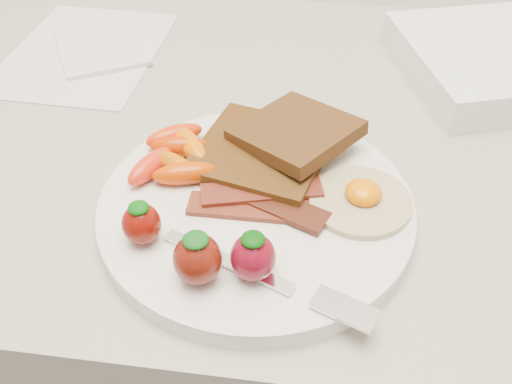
# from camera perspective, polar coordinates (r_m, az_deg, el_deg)

# --- Properties ---
(counter) EXTENTS (2.00, 0.60, 0.90)m
(counter) POSITION_cam_1_polar(r_m,az_deg,el_deg) (0.94, 0.07, -15.61)
(counter) COLOR gray
(counter) RESTS_ON ground
(plate) EXTENTS (0.27, 0.27, 0.02)m
(plate) POSITION_cam_1_polar(r_m,az_deg,el_deg) (0.49, 0.00, -1.63)
(plate) COLOR white
(plate) RESTS_ON counter
(toast_lower) EXTENTS (0.14, 0.14, 0.01)m
(toast_lower) POSITION_cam_1_polar(r_m,az_deg,el_deg) (0.52, 0.55, 3.93)
(toast_lower) COLOR black
(toast_lower) RESTS_ON plate
(toast_upper) EXTENTS (0.13, 0.13, 0.02)m
(toast_upper) POSITION_cam_1_polar(r_m,az_deg,el_deg) (0.53, 4.00, 6.00)
(toast_upper) COLOR black
(toast_upper) RESTS_ON toast_lower
(fried_egg) EXTENTS (0.10, 0.10, 0.02)m
(fried_egg) POSITION_cam_1_polar(r_m,az_deg,el_deg) (0.49, 10.45, -0.67)
(fried_egg) COLOR beige
(fried_egg) RESTS_ON plate
(bacon_strips) EXTENTS (0.12, 0.07, 0.01)m
(bacon_strips) POSITION_cam_1_polar(r_m,az_deg,el_deg) (0.48, 0.43, -0.84)
(bacon_strips) COLOR #501011
(bacon_strips) RESTS_ON plate
(baby_carrots) EXTENTS (0.08, 0.10, 0.02)m
(baby_carrots) POSITION_cam_1_polar(r_m,az_deg,el_deg) (0.52, -7.98, 3.74)
(baby_carrots) COLOR #BE3000
(baby_carrots) RESTS_ON plate
(strawberries) EXTENTS (0.12, 0.07, 0.04)m
(strawberries) POSITION_cam_1_polar(r_m,az_deg,el_deg) (0.42, -5.54, -5.64)
(strawberries) COLOR #650C05
(strawberries) RESTS_ON plate
(fork) EXTENTS (0.17, 0.08, 0.00)m
(fork) POSITION_cam_1_polar(r_m,az_deg,el_deg) (0.42, 2.26, -8.95)
(fork) COLOR white
(fork) RESTS_ON plate
(paper_sheet) EXTENTS (0.19, 0.24, 0.00)m
(paper_sheet) POSITION_cam_1_polar(r_m,az_deg,el_deg) (0.76, -16.73, 13.28)
(paper_sheet) COLOR silver
(paper_sheet) RESTS_ON counter
(notepad) EXTENTS (0.16, 0.18, 0.01)m
(notepad) POSITION_cam_1_polar(r_m,az_deg,el_deg) (0.77, -15.36, 14.15)
(notepad) COLOR silver
(notepad) RESTS_ON paper_sheet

